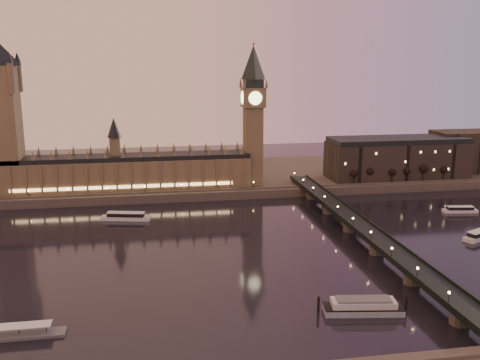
{
  "coord_description": "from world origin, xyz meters",
  "views": [
    {
      "loc": [
        -21.03,
        -263.85,
        97.96
      ],
      "look_at": [
        29.66,
        35.0,
        29.44
      ],
      "focal_mm": 40.0,
      "sensor_mm": 36.0,
      "label": 1
    }
  ],
  "objects_px": {
    "pontoon_pier": "(8,335)",
    "cruise_boat_a": "(126,216)",
    "cruise_boat_b": "(460,210)",
    "moored_barge": "(363,306)"
  },
  "relations": [
    {
      "from": "cruise_boat_a",
      "to": "cruise_boat_b",
      "type": "distance_m",
      "value": 216.45
    },
    {
      "from": "pontoon_pier",
      "to": "moored_barge",
      "type": "bearing_deg",
      "value": -1.34
    },
    {
      "from": "cruise_boat_b",
      "to": "moored_barge",
      "type": "height_order",
      "value": "moored_barge"
    },
    {
      "from": "cruise_boat_a",
      "to": "moored_barge",
      "type": "distance_m",
      "value": 173.96
    },
    {
      "from": "cruise_boat_a",
      "to": "cruise_boat_b",
      "type": "relative_size",
      "value": 1.36
    },
    {
      "from": "cruise_boat_b",
      "to": "pontoon_pier",
      "type": "relative_size",
      "value": 0.58
    },
    {
      "from": "cruise_boat_b",
      "to": "pontoon_pier",
      "type": "distance_m",
      "value": 279.82
    },
    {
      "from": "pontoon_pier",
      "to": "cruise_boat_a",
      "type": "bearing_deg",
      "value": 75.48
    },
    {
      "from": "cruise_boat_a",
      "to": "cruise_boat_b",
      "type": "height_order",
      "value": "cruise_boat_a"
    },
    {
      "from": "cruise_boat_a",
      "to": "moored_barge",
      "type": "relative_size",
      "value": 0.88
    }
  ]
}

